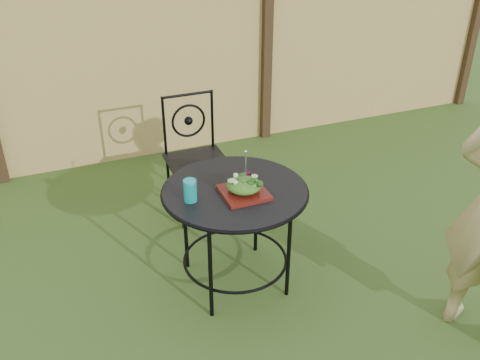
# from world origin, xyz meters

# --- Properties ---
(ground) EXTENTS (60.00, 60.00, 0.00)m
(ground) POSITION_xyz_m (0.00, 0.00, 0.00)
(ground) COLOR #234215
(ground) RESTS_ON ground
(fence) EXTENTS (8.00, 0.12, 1.90)m
(fence) POSITION_xyz_m (-0.00, 2.19, 0.95)
(fence) COLOR #EECF75
(fence) RESTS_ON ground
(patio_table) EXTENTS (0.92, 0.92, 0.72)m
(patio_table) POSITION_xyz_m (0.15, 0.08, 0.59)
(patio_table) COLOR black
(patio_table) RESTS_ON ground
(patio_chair) EXTENTS (0.46, 0.46, 0.95)m
(patio_chair) POSITION_xyz_m (0.20, 1.07, 0.50)
(patio_chair) COLOR black
(patio_chair) RESTS_ON ground
(salad_plate) EXTENTS (0.27, 0.27, 0.02)m
(salad_plate) POSITION_xyz_m (0.18, -0.00, 0.74)
(salad_plate) COLOR #480A0B
(salad_plate) RESTS_ON patio_table
(salad) EXTENTS (0.21, 0.21, 0.08)m
(salad) POSITION_xyz_m (0.18, -0.00, 0.79)
(salad) COLOR #235614
(salad) RESTS_ON salad_plate
(fork) EXTENTS (0.01, 0.01, 0.18)m
(fork) POSITION_xyz_m (0.19, -0.00, 0.92)
(fork) COLOR silver
(fork) RESTS_ON salad
(drinking_glass) EXTENTS (0.08, 0.08, 0.14)m
(drinking_glass) POSITION_xyz_m (-0.14, 0.05, 0.79)
(drinking_glass) COLOR #0EA9A9
(drinking_glass) RESTS_ON patio_table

